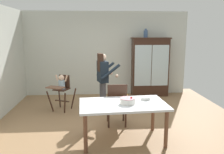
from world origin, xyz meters
TOP-DOWN VIEW (x-y plane):
  - ground_plane at (0.00, 0.00)m, footprint 6.24×6.24m
  - wall_back at (0.00, 2.63)m, footprint 5.32×0.06m
  - china_cabinet at (1.42, 2.37)m, footprint 1.22×0.48m
  - ceramic_vase at (1.25, 2.37)m, footprint 0.13×0.13m
  - high_chair_with_toddler at (-1.23, 1.06)m, footprint 0.76×0.82m
  - adult_person at (-0.15, 0.75)m, footprint 0.60×0.59m
  - dining_table at (0.18, -0.78)m, footprint 1.66×1.04m
  - birthday_cake at (0.26, -0.81)m, footprint 0.28×0.28m
  - serving_bowl at (0.64, -0.57)m, footprint 0.18×0.18m
  - dining_chair_far_side at (0.12, -0.09)m, footprint 0.44×0.44m

SIDE VIEW (x-z plane):
  - ground_plane at x=0.00m, z-range 0.00..0.00m
  - dining_chair_far_side at x=0.12m, z-range 0.08..1.04m
  - dining_table at x=0.18m, z-range 0.28..1.02m
  - high_chair_with_toddler at x=-1.23m, z-range 0.18..1.13m
  - serving_bowl at x=0.64m, z-range 0.74..0.79m
  - birthday_cake at x=0.26m, z-range 0.70..0.89m
  - china_cabinet at x=1.42m, z-range 0.01..1.88m
  - adult_person at x=-0.15m, z-range 0.20..1.73m
  - wall_back at x=0.00m, z-range 0.00..2.70m
  - ceramic_vase at x=1.25m, z-range 1.86..2.13m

